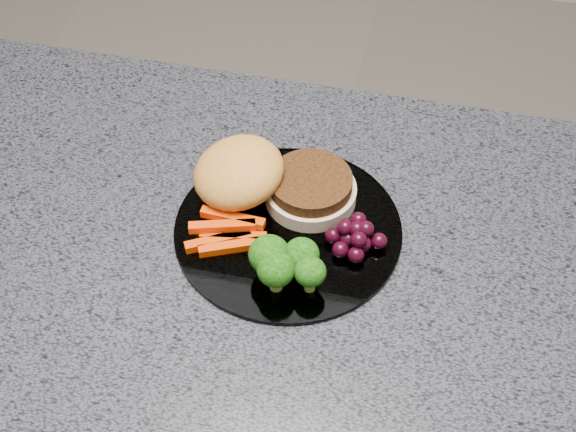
# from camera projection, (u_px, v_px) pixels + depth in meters

# --- Properties ---
(island_cabinet) EXTENTS (1.20, 0.60, 0.86)m
(island_cabinet) POSITION_uv_depth(u_px,v_px,m) (225.00, 431.00, 1.26)
(island_cabinet) COLOR brown
(island_cabinet) RESTS_ON ground
(countertop) EXTENTS (1.20, 0.60, 0.04)m
(countertop) POSITION_uv_depth(u_px,v_px,m) (202.00, 253.00, 0.92)
(countertop) COLOR #474851
(countertop) RESTS_ON island_cabinet
(plate) EXTENTS (0.26, 0.26, 0.01)m
(plate) POSITION_uv_depth(u_px,v_px,m) (288.00, 229.00, 0.91)
(plate) COLOR white
(plate) RESTS_ON countertop
(burger) EXTENTS (0.22, 0.15, 0.06)m
(burger) POSITION_uv_depth(u_px,v_px,m) (264.00, 181.00, 0.93)
(burger) COLOR beige
(burger) RESTS_ON plate
(carrot_sticks) EXTENTS (0.09, 0.06, 0.02)m
(carrot_sticks) POSITION_uv_depth(u_px,v_px,m) (228.00, 232.00, 0.90)
(carrot_sticks) COLOR #DB3903
(carrot_sticks) RESTS_ON plate
(broccoli) EXTENTS (0.09, 0.07, 0.05)m
(broccoli) POSITION_uv_depth(u_px,v_px,m) (285.00, 262.00, 0.84)
(broccoli) COLOR olive
(broccoli) RESTS_ON plate
(grape_bunch) EXTENTS (0.07, 0.06, 0.03)m
(grape_bunch) POSITION_uv_depth(u_px,v_px,m) (355.00, 236.00, 0.89)
(grape_bunch) COLOR black
(grape_bunch) RESTS_ON plate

